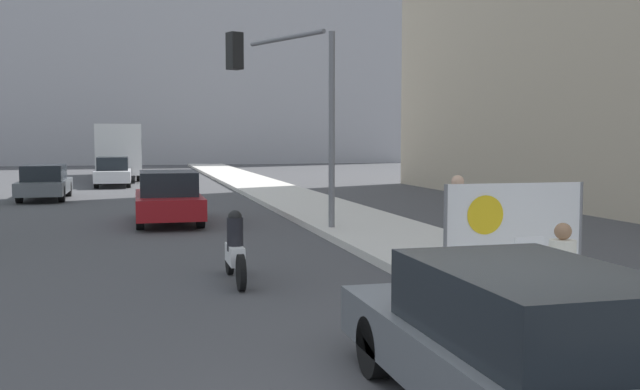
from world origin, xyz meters
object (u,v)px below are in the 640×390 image
(jogger_on_sidewalk, at_px, (457,224))
(parked_car_curbside, at_px, (521,346))
(seated_protester, at_px, (564,267))
(city_bus_on_road, at_px, (121,148))
(car_on_road_nearest, at_px, (168,197))
(traffic_light_pole, at_px, (295,93))
(protest_banner, at_px, (514,227))
(car_on_road_midblock, at_px, (45,182))
(car_on_road_distant, at_px, (113,172))
(motorcycle_on_road, at_px, (235,251))

(jogger_on_sidewalk, height_order, parked_car_curbside, jogger_on_sidewalk)
(seated_protester, relative_size, jogger_on_sidewalk, 0.72)
(parked_car_curbside, height_order, city_bus_on_road, city_bus_on_road)
(parked_car_curbside, distance_m, car_on_road_nearest, 15.98)
(traffic_light_pole, distance_m, parked_car_curbside, 12.23)
(protest_banner, distance_m, traffic_light_pole, 7.50)
(parked_car_curbside, relative_size, car_on_road_midblock, 1.00)
(protest_banner, bearing_deg, car_on_road_midblock, 115.70)
(seated_protester, distance_m, traffic_light_pole, 9.78)
(car_on_road_distant, height_order, motorcycle_on_road, car_on_road_distant)
(jogger_on_sidewalk, height_order, car_on_road_nearest, jogger_on_sidewalk)
(seated_protester, distance_m, protest_banner, 2.70)
(protest_banner, xyz_separation_m, car_on_road_midblock, (-9.64, 20.02, -0.30))
(car_on_road_midblock, bearing_deg, motorcycle_on_road, -74.19)
(parked_car_curbside, relative_size, motorcycle_on_road, 2.25)
(jogger_on_sidewalk, xyz_separation_m, car_on_road_midblock, (-8.80, 19.64, -0.32))
(seated_protester, height_order, car_on_road_nearest, car_on_road_nearest)
(traffic_light_pole, xyz_separation_m, car_on_road_nearest, (-2.93, 3.95, -2.84))
(jogger_on_sidewalk, distance_m, city_bus_on_road, 35.68)
(car_on_road_nearest, relative_size, city_bus_on_road, 0.40)
(city_bus_on_road, bearing_deg, traffic_light_pole, -80.62)
(seated_protester, height_order, parked_car_curbside, parked_car_curbside)
(motorcycle_on_road, bearing_deg, traffic_light_pole, 66.84)
(traffic_light_pole, bearing_deg, car_on_road_distant, 103.30)
(seated_protester, distance_m, motorcycle_on_road, 5.54)
(seated_protester, xyz_separation_m, parked_car_curbside, (-2.12, -2.60, -0.12))
(car_on_road_midblock, relative_size, city_bus_on_road, 0.40)
(jogger_on_sidewalk, relative_size, car_on_road_distant, 0.35)
(traffic_light_pole, distance_m, car_on_road_distant, 21.91)
(car_on_road_distant, bearing_deg, car_on_road_midblock, -107.20)
(jogger_on_sidewalk, xyz_separation_m, city_bus_on_road, (-6.15, 35.14, 0.85))
(jogger_on_sidewalk, xyz_separation_m, protest_banner, (0.84, -0.38, -0.03))
(car_on_road_nearest, bearing_deg, protest_banner, -64.14)
(car_on_road_midblock, relative_size, motorcycle_on_road, 2.26)
(traffic_light_pole, distance_m, car_on_road_nearest, 5.68)
(car_on_road_midblock, xyz_separation_m, motorcycle_on_road, (5.23, -18.46, -0.17))
(protest_banner, distance_m, car_on_road_midblock, 22.22)
(city_bus_on_road, bearing_deg, car_on_road_midblock, -99.71)
(seated_protester, xyz_separation_m, city_bus_on_road, (-6.24, 38.11, 1.05))
(parked_car_curbside, bearing_deg, car_on_road_distant, 97.51)
(car_on_road_nearest, bearing_deg, jogger_on_sidewalk, -67.18)
(parked_car_curbside, height_order, car_on_road_distant, car_on_road_distant)
(motorcycle_on_road, bearing_deg, protest_banner, -19.50)
(seated_protester, bearing_deg, traffic_light_pole, 119.25)
(car_on_road_distant, bearing_deg, protest_banner, -75.45)
(seated_protester, height_order, protest_banner, protest_banner)
(jogger_on_sidewalk, xyz_separation_m, parked_car_curbside, (-2.03, -5.57, -0.33))
(jogger_on_sidewalk, xyz_separation_m, motorcycle_on_road, (-3.57, 1.18, -0.49))
(car_on_road_distant, bearing_deg, traffic_light_pole, -76.70)
(protest_banner, distance_m, parked_car_curbside, 5.93)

